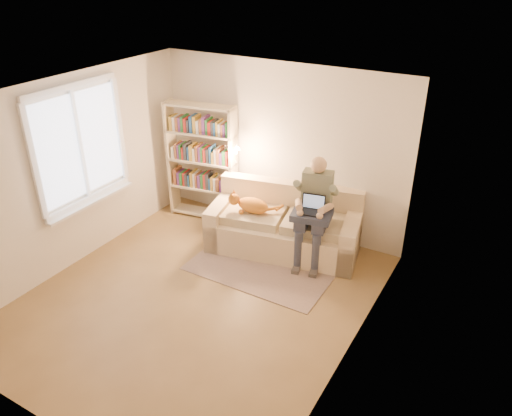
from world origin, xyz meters
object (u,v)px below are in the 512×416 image
Objects in this scene: bookshelf at (202,157)px; person at (314,205)px; sofa at (285,228)px; laptop at (313,208)px; cat at (248,204)px.

person is at bearing -17.67° from bookshelf.
sofa is 6.45× the size of laptop.
person is 0.99m from cat.
person is 0.79× the size of bookshelf.
laptop reaches higher than cat.
cat is 1.01m from laptop.
person is 2.12m from bookshelf.
cat is at bearing -165.23° from sofa.
sofa is 0.66m from cat.
cat is at bearing -32.47° from bookshelf.
cat is at bearing 171.23° from laptop.
bookshelf is (-2.09, 0.30, 0.20)m from person.
cat is (-0.96, -0.18, -0.16)m from person.
person is 2.14× the size of cat.
sofa reaches higher than cat.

